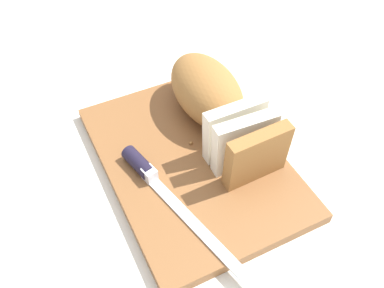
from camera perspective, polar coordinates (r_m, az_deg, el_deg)
name	(u,v)px	position (r m, az deg, el deg)	size (l,w,h in m)	color
ground_plane	(192,165)	(0.68, 0.00, -2.74)	(3.00, 3.00, 0.00)	silver
cutting_board	(192,161)	(0.68, 0.00, -2.24)	(0.37, 0.26, 0.02)	brown
bread_loaf	(216,102)	(0.69, 3.14, 5.52)	(0.27, 0.11, 0.09)	#996633
bread_knife	(154,179)	(0.63, -5.13, -4.65)	(0.29, 0.10, 0.02)	silver
crumb_near_knife	(145,158)	(0.67, -6.26, -1.92)	(0.00, 0.00, 0.00)	#996633
crumb_near_loaf	(191,143)	(0.68, -0.14, 0.13)	(0.01, 0.01, 0.01)	#996633
crumb_stray_left	(228,137)	(0.70, 4.79, 0.88)	(0.00, 0.00, 0.00)	#996633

